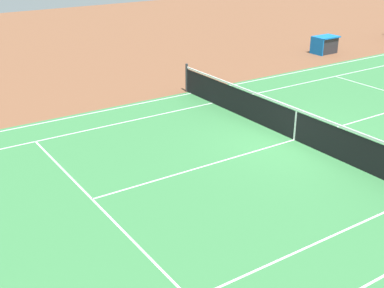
# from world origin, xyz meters

# --- Properties ---
(ground_plane) EXTENTS (60.00, 60.00, 0.00)m
(ground_plane) POSITION_xyz_m (0.00, 0.00, 0.00)
(ground_plane) COLOR brown
(court_slab) EXTENTS (24.20, 11.40, 0.00)m
(court_slab) POSITION_xyz_m (0.00, 0.00, 0.00)
(court_slab) COLOR #387A42
(court_slab) RESTS_ON ground_plane
(court_line_markings) EXTENTS (23.85, 11.05, 0.01)m
(court_line_markings) POSITION_xyz_m (0.00, 0.00, 0.00)
(court_line_markings) COLOR white
(court_line_markings) RESTS_ON ground_plane
(tennis_net) EXTENTS (0.10, 11.70, 1.08)m
(tennis_net) POSITION_xyz_m (0.00, 0.00, 0.49)
(tennis_net) COLOR #2D2D33
(tennis_net) RESTS_ON ground_plane
(equipment_cart_tarped) EXTENTS (1.25, 0.84, 0.85)m
(equipment_cart_tarped) POSITION_xyz_m (-9.27, -7.39, 0.44)
(equipment_cart_tarped) COLOR #2D2D33
(equipment_cart_tarped) RESTS_ON ground_plane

